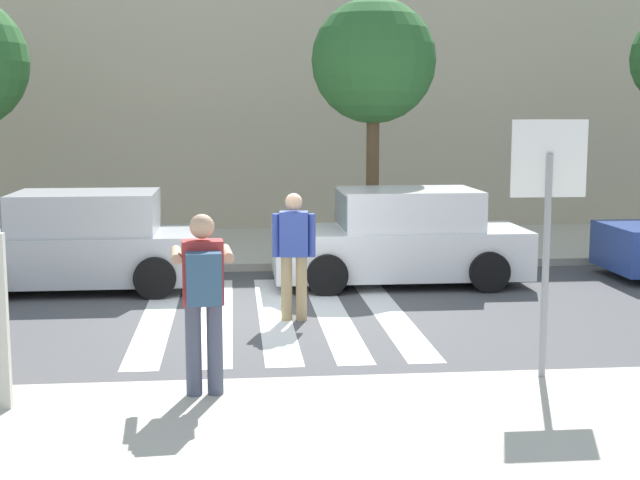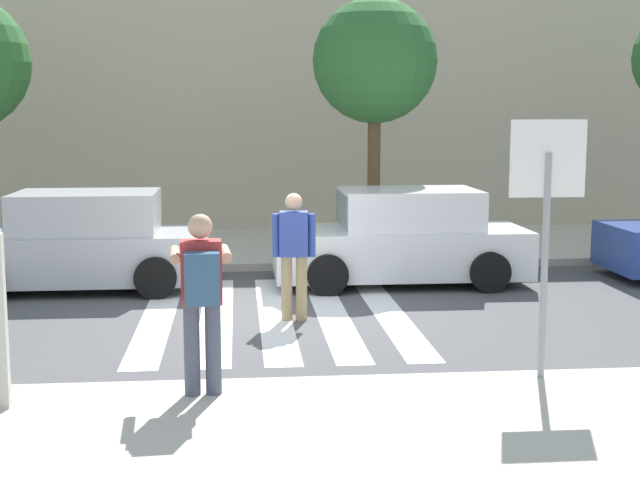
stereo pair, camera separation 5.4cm
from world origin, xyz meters
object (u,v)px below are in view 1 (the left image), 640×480
object	(u,v)px
stop_sign	(548,191)
photographer_with_backpack	(203,289)
parked_car_silver	(80,244)
street_tree_center	(373,62)
pedestrian_crossing	(294,249)
parked_car_white	(401,239)

from	to	relation	value
stop_sign	photographer_with_backpack	world-z (taller)	stop_sign
parked_car_silver	street_tree_center	bearing A→B (deg)	24.00
stop_sign	pedestrian_crossing	xyz separation A→B (m)	(-2.29, 3.26, -1.05)
stop_sign	parked_car_silver	size ratio (longest dim) A/B	0.63
parked_car_silver	pedestrian_crossing	bearing A→B (deg)	-37.25
stop_sign	parked_car_silver	xyz separation A→B (m)	(-5.51, 5.71, -1.30)
parked_car_silver	street_tree_center	size ratio (longest dim) A/B	0.87
stop_sign	photographer_with_backpack	bearing A→B (deg)	-175.02
pedestrian_crossing	street_tree_center	bearing A→B (deg)	69.00
parked_car_white	photographer_with_backpack	bearing A→B (deg)	-116.71
parked_car_silver	parked_car_white	distance (m)	5.15
street_tree_center	parked_car_silver	bearing A→B (deg)	-156.00
pedestrian_crossing	parked_car_silver	size ratio (longest dim) A/B	0.42
stop_sign	parked_car_white	bearing A→B (deg)	93.63
pedestrian_crossing	parked_car_white	bearing A→B (deg)	51.72
stop_sign	street_tree_center	world-z (taller)	street_tree_center
pedestrian_crossing	parked_car_silver	world-z (taller)	pedestrian_crossing
pedestrian_crossing	street_tree_center	xyz separation A→B (m)	(1.80, 4.68, 2.72)
stop_sign	photographer_with_backpack	size ratio (longest dim) A/B	1.50
photographer_with_backpack	street_tree_center	world-z (taller)	street_tree_center
photographer_with_backpack	parked_car_white	size ratio (longest dim) A/B	0.42
pedestrian_crossing	photographer_with_backpack	bearing A→B (deg)	-107.04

